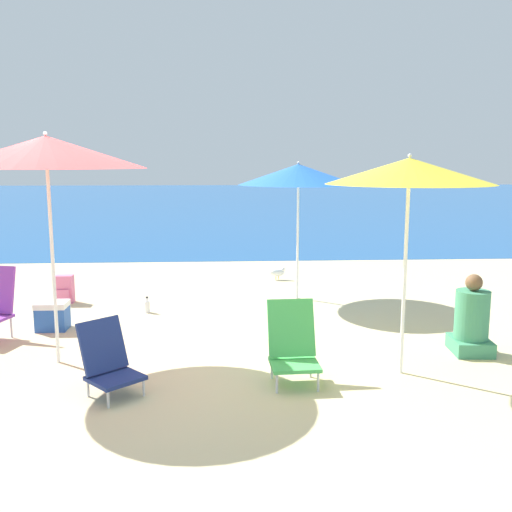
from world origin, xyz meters
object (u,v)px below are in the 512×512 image
beach_umbrella_yellow (409,171)px  beach_chair_green (293,344)px  beach_chair_navy (108,361)px  backpack_pink (64,289)px  cooler_box (53,316)px  seagull (278,272)px  water_bottle (147,306)px  person_seated_near (472,322)px  beach_umbrella_blue (298,175)px  beach_umbrella_red (46,152)px

beach_umbrella_yellow → beach_chair_green: beach_umbrella_yellow is taller
beach_chair_navy → backpack_pink: beach_chair_navy is taller
backpack_pink → cooler_box: 1.42m
cooler_box → beach_chair_green: bearing=-33.4°
beach_umbrella_yellow → seagull: bearing=99.8°
beach_chair_navy → water_bottle: beach_chair_navy is taller
beach_chair_navy → seagull: 5.38m
beach_chair_green → water_bottle: beach_chair_green is taller
beach_umbrella_yellow → cooler_box: size_ratio=5.70×
person_seated_near → cooler_box: person_seated_near is taller
beach_umbrella_blue → water_bottle: beach_umbrella_blue is taller
beach_chair_navy → water_bottle: bearing=48.3°
beach_chair_green → water_bottle: 3.16m
beach_umbrella_blue → beach_chair_green: 3.72m
seagull → beach_umbrella_red: bearing=-123.5°
backpack_pink → water_bottle: size_ratio=1.84×
beach_umbrella_yellow → seagull: (-0.80, 4.63, -1.87)m
beach_umbrella_blue → beach_umbrella_yellow: bearing=-78.8°
beach_umbrella_red → beach_umbrella_blue: bearing=43.1°
beach_chair_navy → seagull: size_ratio=2.50×
beach_umbrella_yellow → beach_umbrella_red: bearing=171.8°
backpack_pink → seagull: bearing=24.1°
person_seated_near → seagull: size_ratio=3.30×
seagull → cooler_box: bearing=-137.1°
beach_chair_navy → person_seated_near: size_ratio=0.76×
person_seated_near → water_bottle: size_ratio=3.90×
beach_umbrella_red → cooler_box: beach_umbrella_red is taller
beach_chair_navy → water_bottle: 2.85m
backpack_pink → cooler_box: (0.23, -1.41, -0.02)m
beach_chair_green → backpack_pink: (-3.05, 3.27, -0.16)m
person_seated_near → water_bottle: person_seated_near is taller
beach_chair_navy → beach_umbrella_blue: bearing=16.3°
water_bottle → cooler_box: 1.33m
water_bottle → cooler_box: cooler_box is taller
beach_umbrella_yellow → cooler_box: (-3.93, 1.72, -1.83)m
beach_chair_green → backpack_pink: bearing=130.4°
cooler_box → seagull: bearing=42.9°
beach_chair_green → beach_umbrella_blue: bearing=79.3°
beach_umbrella_yellow → beach_umbrella_blue: 3.28m
person_seated_near → beach_umbrella_yellow: bearing=-144.9°
beach_umbrella_yellow → seagull: beach_umbrella_yellow is taller
beach_chair_navy → backpack_pink: 3.73m
beach_umbrella_blue → water_bottle: bearing=-161.8°
backpack_pink → water_bottle: 1.47m
beach_umbrella_red → backpack_pink: beach_umbrella_red is taller
beach_umbrella_blue → water_bottle: size_ratio=9.25×
backpack_pink → beach_chair_navy: bearing=-68.9°
beach_chair_navy → person_seated_near: 3.89m
beach_umbrella_red → beach_umbrella_blue: (2.89, 2.71, -0.28)m
water_bottle → cooler_box: size_ratio=0.60×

